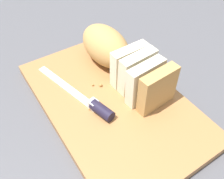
# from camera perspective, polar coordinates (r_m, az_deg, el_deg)

# --- Properties ---
(ground_plane) EXTENTS (3.00, 3.00, 0.00)m
(ground_plane) POSITION_cam_1_polar(r_m,az_deg,el_deg) (0.61, 0.00, -3.50)
(ground_plane) COLOR #4C4C51
(cutting_board) EXTENTS (0.48, 0.31, 0.02)m
(cutting_board) POSITION_cam_1_polar(r_m,az_deg,el_deg) (0.60, 0.00, -2.77)
(cutting_board) COLOR #9E6B3D
(cutting_board) RESTS_ON ground_plane
(bread_loaf) EXTENTS (0.30, 0.10, 0.10)m
(bread_loaf) POSITION_cam_1_polar(r_m,az_deg,el_deg) (0.63, 1.50, 7.55)
(bread_loaf) COLOR tan
(bread_loaf) RESTS_ON cutting_board
(bread_knife) EXTENTS (0.26, 0.07, 0.03)m
(bread_knife) POSITION_cam_1_polar(r_m,az_deg,el_deg) (0.56, -4.34, -3.47)
(bread_knife) COLOR silver
(bread_knife) RESTS_ON cutting_board
(crumb_near_knife) EXTENTS (0.01, 0.01, 0.01)m
(crumb_near_knife) POSITION_cam_1_polar(r_m,az_deg,el_deg) (0.58, -4.08, -3.25)
(crumb_near_knife) COLOR #A8753D
(crumb_near_knife) RESTS_ON cutting_board
(crumb_near_loaf) EXTENTS (0.00, 0.00, 0.00)m
(crumb_near_loaf) POSITION_cam_1_polar(r_m,az_deg,el_deg) (0.57, -5.33, -4.38)
(crumb_near_loaf) COLOR #A8753D
(crumb_near_loaf) RESTS_ON cutting_board
(crumb_stray_left) EXTENTS (0.01, 0.01, 0.01)m
(crumb_stray_left) POSITION_cam_1_polar(r_m,az_deg,el_deg) (0.62, -4.41, 1.05)
(crumb_stray_left) COLOR #A8753D
(crumb_stray_left) RESTS_ON cutting_board
(crumb_stray_right) EXTENTS (0.01, 0.01, 0.01)m
(crumb_stray_right) POSITION_cam_1_polar(r_m,az_deg,el_deg) (0.62, -2.56, 1.02)
(crumb_stray_right) COLOR #A8753D
(crumb_stray_right) RESTS_ON cutting_board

